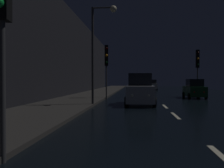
# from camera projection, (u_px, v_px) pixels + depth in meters

# --- Properties ---
(ground) EXTENTS (26.23, 84.00, 0.02)m
(ground) POSITION_uv_depth(u_px,v_px,m) (153.00, 96.00, 26.43)
(ground) COLOR black
(sidewalk_left) EXTENTS (4.40, 84.00, 0.15)m
(sidewalk_left) POSITION_uv_depth(u_px,v_px,m) (93.00, 95.00, 27.12)
(sidewalk_left) COLOR #33302D
(sidewalk_left) RESTS_ON ground
(building_facade_left) EXTENTS (0.80, 63.00, 9.70)m
(building_facade_left) POSITION_uv_depth(u_px,v_px,m) (61.00, 50.00, 23.82)
(building_facade_left) COLOR black
(building_facade_left) RESTS_ON ground
(lane_centerline) EXTENTS (0.16, 36.25, 0.01)m
(lane_centerline) POSITION_uv_depth(u_px,v_px,m) (158.00, 100.00, 20.33)
(lane_centerline) COLOR beige
(lane_centerline) RESTS_ON ground
(traffic_light_far_right) EXTENTS (0.32, 0.46, 4.97)m
(traffic_light_far_right) POSITION_uv_depth(u_px,v_px,m) (198.00, 63.00, 24.62)
(traffic_light_far_right) COLOR #38383A
(traffic_light_far_right) RESTS_ON ground
(traffic_light_far_left) EXTENTS (0.37, 0.48, 4.97)m
(traffic_light_far_left) POSITION_uv_depth(u_px,v_px,m) (106.00, 60.00, 21.41)
(traffic_light_far_left) COLOR #38383A
(traffic_light_far_left) RESTS_ON ground
(streetlamp_overhead) EXTENTS (1.70, 0.44, 6.71)m
(streetlamp_overhead) POSITION_uv_depth(u_px,v_px,m) (100.00, 39.00, 15.57)
(streetlamp_overhead) COLOR #2D2D30
(streetlamp_overhead) RESTS_ON ground
(car_approaching_headlights) EXTENTS (2.04, 4.41, 2.22)m
(car_approaching_headlights) POSITION_uv_depth(u_px,v_px,m) (140.00, 90.00, 16.60)
(car_approaching_headlights) COLOR #A5A8AD
(car_approaching_headlights) RESTS_ON ground
(car_distant_taillights) EXTENTS (1.72, 3.71, 1.87)m
(car_distant_taillights) POSITION_uv_depth(u_px,v_px,m) (152.00, 85.00, 42.74)
(car_distant_taillights) COLOR silver
(car_distant_taillights) RESTS_ON ground
(car_parked_right_far) EXTENTS (1.71, 3.69, 1.86)m
(car_parked_right_far) POSITION_uv_depth(u_px,v_px,m) (194.00, 89.00, 22.82)
(car_parked_right_far) COLOR #0F3819
(car_parked_right_far) RESTS_ON ground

